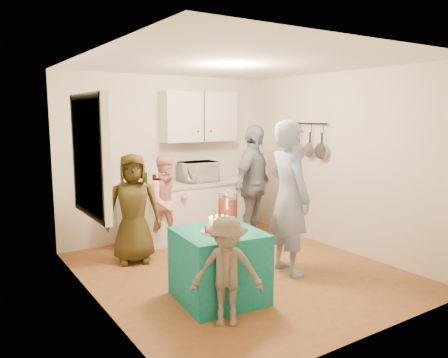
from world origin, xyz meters
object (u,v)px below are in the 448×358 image
counter (189,212)px  punch_jar (228,208)px  party_table (219,266)px  man_birthday (289,198)px  woman_back_left (133,208)px  woman_back_right (253,184)px  child_near_left (227,271)px  microwave (198,172)px  woman_back_center (168,202)px

counter → punch_jar: 2.17m
party_table → man_birthday: size_ratio=0.44×
party_table → woman_back_left: woman_back_left is taller
woman_back_right → woman_back_left: bearing=147.0°
punch_jar → man_birthday: man_birthday is taller
counter → child_near_left: size_ratio=2.08×
party_table → woman_back_right: woman_back_right is taller
man_birthday → counter: bearing=13.0°
woman_back_left → woman_back_right: size_ratio=0.81×
counter → child_near_left: (-1.12, -2.81, 0.10)m
counter → child_near_left: bearing=-111.7°
microwave → woman_back_right: woman_back_right is taller
counter → punch_jar: punch_jar is taller
man_birthday → child_near_left: size_ratio=1.82×
counter → woman_back_left: size_ratio=1.48×
woman_back_center → child_near_left: bearing=-105.6°
microwave → child_near_left: size_ratio=0.55×
woman_back_left → woman_back_center: woman_back_left is taller
party_table → child_near_left: bearing=-115.0°
man_birthday → woman_back_center: bearing=30.5°
microwave → child_near_left: bearing=-113.8°
man_birthday → woman_back_left: size_ratio=1.30×
microwave → woman_back_center: 0.87m
man_birthday → woman_back_left: man_birthday is taller
man_birthday → microwave: bearing=7.9°
punch_jar → woman_back_left: bearing=112.8°
microwave → woman_back_left: bearing=-154.3°
punch_jar → child_near_left: (-0.53, -0.78, -0.40)m
counter → woman_back_center: (-0.53, -0.34, 0.27)m
man_birthday → woman_back_right: man_birthday is taller
punch_jar → child_near_left: punch_jar is taller
counter → child_near_left: 3.03m
counter → woman_back_right: woman_back_right is taller
woman_back_left → woman_back_center: bearing=41.6°
party_table → woman_back_left: size_ratio=0.57×
party_table → woman_back_right: bearing=43.7°
counter → man_birthday: 2.15m
man_birthday → woman_back_left: 2.08m
party_table → man_birthday: man_birthday is taller
microwave → punch_jar: size_ratio=1.72×
microwave → man_birthday: man_birthday is taller
counter → child_near_left: child_near_left is taller
counter → woman_back_left: woman_back_left is taller
microwave → woman_back_left: 1.54m
party_table → punch_jar: (0.29, 0.26, 0.55)m
counter → woman_back_center: bearing=-147.1°
counter → woman_back_center: 0.69m
party_table → man_birthday: bearing=11.0°
microwave → party_table: bearing=-113.8°
woman_back_right → child_near_left: 2.79m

